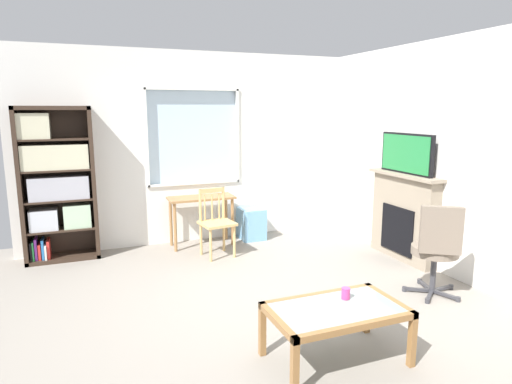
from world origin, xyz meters
TOP-DOWN VIEW (x-y plane):
  - ground at (0.00, 0.00)m, footprint 5.84×6.13m
  - wall_back_with_window at (-0.00, 2.56)m, footprint 4.84×0.15m
  - wall_right at (2.48, 0.00)m, footprint 0.12×5.33m
  - bookshelf at (-1.83, 2.32)m, footprint 0.90×0.38m
  - desk_under_window at (0.04, 2.22)m, footprint 0.93×0.40m
  - wooden_chair at (0.10, 1.70)m, footprint 0.47×0.45m
  - plastic_drawer_unit at (0.82, 2.27)m, footprint 0.35×0.40m
  - fireplace at (2.33, 0.68)m, footprint 0.26×1.18m
  - tv at (2.31, 0.68)m, footprint 0.06×0.91m
  - office_chair at (1.82, -0.43)m, footprint 0.62×0.62m
  - coffee_table at (0.22, -1.08)m, footprint 1.05×0.62m
  - sippy_cup at (0.37, -0.98)m, footprint 0.07×0.07m

SIDE VIEW (x-z plane):
  - ground at x=0.00m, z-range -0.02..0.00m
  - plastic_drawer_unit at x=0.82m, z-range 0.00..0.47m
  - coffee_table at x=0.22m, z-range 0.16..0.61m
  - wooden_chair at x=0.10m, z-range 0.01..0.91m
  - sippy_cup at x=0.37m, z-range 0.45..0.54m
  - office_chair at x=1.82m, z-range 0.05..1.05m
  - fireplace at x=2.33m, z-range 0.00..1.14m
  - desk_under_window at x=0.04m, z-range 0.23..0.94m
  - bookshelf at x=-1.83m, z-range 0.05..2.02m
  - wall_back_with_window at x=0.00m, z-range -0.02..2.73m
  - wall_right at x=2.48m, z-range 0.00..2.75m
  - tv at x=2.31m, z-range 1.13..1.64m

